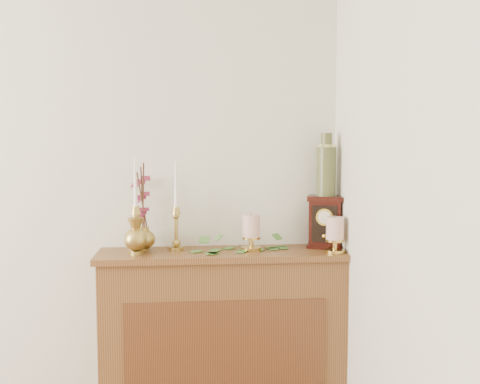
{
  "coord_description": "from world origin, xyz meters",
  "views": [
    {
      "loc": [
        1.23,
        -0.65,
        1.47
      ],
      "look_at": [
        1.48,
        2.05,
        1.23
      ],
      "focal_mm": 42.0,
      "sensor_mm": 36.0,
      "label": 1
    }
  ],
  "objects": [
    {
      "name": "console_shelf",
      "position": [
        1.4,
        2.1,
        0.44
      ],
      "size": [
        1.24,
        0.34,
        0.93
      ],
      "color": "brown",
      "rests_on": "ground"
    },
    {
      "name": "ginger_jar",
      "position": [
        1.0,
        2.18,
        1.13
      ],
      "size": [
        0.18,
        0.19,
        0.44
      ],
      "rotation": [
        0.0,
        0.0,
        -0.26
      ],
      "color": "tan",
      "rests_on": "console_shelf"
    },
    {
      "name": "bud_vase",
      "position": [
        0.98,
        2.04,
        1.02
      ],
      "size": [
        0.11,
        0.11,
        0.18
      ],
      "rotation": [
        0.0,
        0.0,
        0.08
      ],
      "color": "tan",
      "rests_on": "console_shelf"
    },
    {
      "name": "mantel_clock",
      "position": [
        1.93,
        2.14,
        1.06
      ],
      "size": [
        0.21,
        0.17,
        0.27
      ],
      "rotation": [
        0.0,
        0.0,
        -0.32
      ],
      "color": "#360E0A",
      "rests_on": "console_shelf"
    },
    {
      "name": "pillar_candle_left",
      "position": [
        1.54,
        2.1,
        1.03
      ],
      "size": [
        0.1,
        0.1,
        0.19
      ],
      "rotation": [
        0.0,
        0.0,
        0.26
      ],
      "color": "#BC9741",
      "rests_on": "console_shelf"
    },
    {
      "name": "pillar_candle_right",
      "position": [
        1.94,
        2.0,
        1.03
      ],
      "size": [
        0.1,
        0.1,
        0.19
      ],
      "rotation": [
        0.0,
        0.0,
        -0.26
      ],
      "color": "#BC9741",
      "rests_on": "console_shelf"
    },
    {
      "name": "candlestick_center",
      "position": [
        1.17,
        2.14,
        1.08
      ],
      "size": [
        0.07,
        0.07,
        0.45
      ],
      "rotation": [
        0.0,
        0.0,
        0.4
      ],
      "color": "tan",
      "rests_on": "console_shelf"
    },
    {
      "name": "candlestick_left",
      "position": [
        0.97,
        2.1,
        1.08
      ],
      "size": [
        0.08,
        0.08,
        0.47
      ],
      "rotation": [
        0.0,
        0.0,
        -0.29
      ],
      "color": "tan",
      "rests_on": "console_shelf"
    },
    {
      "name": "ceramic_vase",
      "position": [
        1.93,
        2.15,
        1.34
      ],
      "size": [
        0.1,
        0.1,
        0.32
      ],
      "rotation": [
        0.0,
        0.0,
        -0.32
      ],
      "color": "#1A3424",
      "rests_on": "mantel_clock"
    },
    {
      "name": "ivy_garland",
      "position": [
        1.48,
        2.12,
        0.94
      ],
      "size": [
        0.47,
        0.23,
        0.09
      ],
      "rotation": [
        0.0,
        0.0,
        0.18
      ],
      "color": "#42742C",
      "rests_on": "console_shelf"
    }
  ]
}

